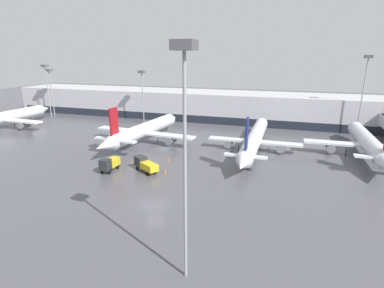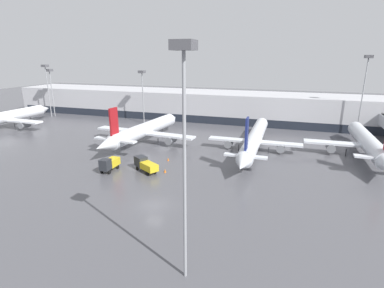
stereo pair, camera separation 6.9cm
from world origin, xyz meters
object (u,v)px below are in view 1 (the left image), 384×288
(traffic_cone_2, at_px, (168,159))
(service_truck_1, at_px, (109,163))
(service_truck_0, at_px, (145,164))
(apron_light_mast_5, at_px, (46,76))
(parked_jet_1, at_px, (368,143))
(traffic_cone_4, at_px, (165,171))
(parked_jet_0, at_px, (144,130))
(parked_jet_3, at_px, (5,118))
(apron_light_mast_2, at_px, (366,74))
(traffic_cone_1, at_px, (241,161))
(apron_light_mast_0, at_px, (50,79))
(parked_jet_2, at_px, (254,139))
(apron_light_mast_3, at_px, (142,81))
(traffic_cone_3, at_px, (109,162))
(apron_light_mast_1, at_px, (185,104))

(traffic_cone_2, bearing_deg, service_truck_1, -133.15)
(service_truck_0, xyz_separation_m, traffic_cone_2, (1.70, 6.74, -1.10))
(traffic_cone_2, xyz_separation_m, apron_light_mast_5, (-56.85, 30.16, 13.69))
(parked_jet_1, bearing_deg, traffic_cone_4, 119.17)
(parked_jet_0, relative_size, service_truck_1, 7.57)
(parked_jet_3, distance_m, apron_light_mast_2, 99.79)
(traffic_cone_1, relative_size, traffic_cone_2, 1.25)
(apron_light_mast_0, bearing_deg, apron_light_mast_2, 1.39)
(parked_jet_0, relative_size, parked_jet_2, 0.87)
(traffic_cone_4, relative_size, apron_light_mast_2, 0.03)
(traffic_cone_4, relative_size, apron_light_mast_5, 0.04)
(parked_jet_3, distance_m, apron_light_mast_5, 21.59)
(apron_light_mast_0, xyz_separation_m, apron_light_mast_2, (96.69, 2.34, 3.14))
(parked_jet_1, bearing_deg, parked_jet_0, 94.86)
(service_truck_0, bearing_deg, apron_light_mast_0, -3.64)
(parked_jet_3, relative_size, traffic_cone_2, 54.01)
(traffic_cone_2, relative_size, traffic_cone_4, 0.90)
(traffic_cone_1, xyz_separation_m, apron_light_mast_2, (25.78, 30.56, 15.70))
(parked_jet_2, distance_m, traffic_cone_2, 20.11)
(apron_light_mast_3, bearing_deg, service_truck_0, -62.78)
(apron_light_mast_3, bearing_deg, apron_light_mast_5, -179.36)
(traffic_cone_3, relative_size, traffic_cone_4, 0.81)
(traffic_cone_2, bearing_deg, service_truck_0, -104.16)
(traffic_cone_4, bearing_deg, apron_light_mast_3, 121.88)
(traffic_cone_4, bearing_deg, parked_jet_1, 29.93)
(apron_light_mast_2, bearing_deg, parked_jet_0, -155.18)
(apron_light_mast_1, xyz_separation_m, apron_light_mast_2, (25.82, 64.03, -0.70))
(parked_jet_2, xyz_separation_m, traffic_cone_4, (-13.88, -18.33, -2.42))
(parked_jet_0, relative_size, parked_jet_3, 1.02)
(traffic_cone_1, distance_m, apron_light_mast_5, 77.37)
(parked_jet_2, bearing_deg, apron_light_mast_5, 76.17)
(apron_light_mast_3, bearing_deg, parked_jet_3, -151.64)
(apron_light_mast_0, bearing_deg, service_truck_0, -34.86)
(apron_light_mast_2, height_order, apron_light_mast_5, apron_light_mast_2)
(apron_light_mast_2, relative_size, apron_light_mast_3, 1.28)
(service_truck_1, height_order, apron_light_mast_2, apron_light_mast_2)
(parked_jet_0, height_order, apron_light_mast_3, apron_light_mast_3)
(service_truck_0, bearing_deg, apron_light_mast_3, -31.56)
(traffic_cone_3, relative_size, apron_light_mast_1, 0.03)
(traffic_cone_3, xyz_separation_m, apron_light_mast_2, (50.83, 38.92, 15.81))
(traffic_cone_4, distance_m, apron_light_mast_5, 70.40)
(apron_light_mast_3, xyz_separation_m, apron_light_mast_5, (-35.96, -0.40, 0.98))
(service_truck_1, xyz_separation_m, traffic_cone_3, (-2.55, 3.51, -1.20))
(parked_jet_2, height_order, traffic_cone_2, parked_jet_2)
(parked_jet_3, bearing_deg, apron_light_mast_5, 3.41)
(service_truck_1, relative_size, apron_light_mast_2, 0.22)
(apron_light_mast_1, bearing_deg, service_truck_0, 124.33)
(apron_light_mast_5, bearing_deg, parked_jet_2, -13.88)
(parked_jet_3, xyz_separation_m, traffic_cone_2, (56.23, -11.48, -2.87))
(apron_light_mast_2, height_order, apron_light_mast_3, apron_light_mast_2)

